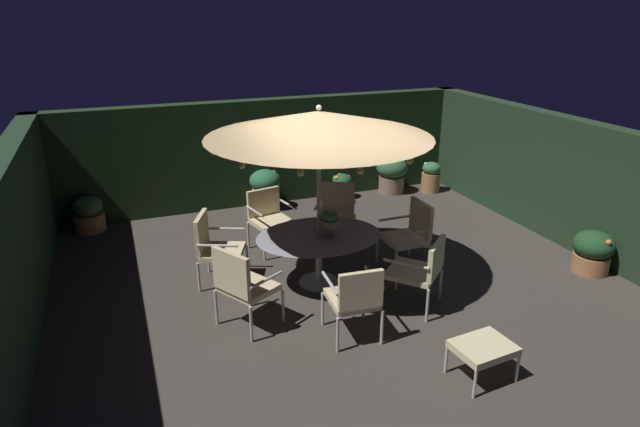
% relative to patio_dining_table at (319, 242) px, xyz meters
% --- Properties ---
extents(ground_plane, '(8.16, 7.96, 0.02)m').
position_rel_patio_dining_table_xyz_m(ground_plane, '(0.29, -0.29, -0.62)').
color(ground_plane, '#3C3630').
extents(hedge_backdrop_rear, '(8.16, 0.30, 1.99)m').
position_rel_patio_dining_table_xyz_m(hedge_backdrop_rear, '(0.29, 3.54, 0.38)').
color(hedge_backdrop_rear, black).
rests_on(hedge_backdrop_rear, ground_plane).
extents(hedge_backdrop_left, '(0.30, 7.96, 1.99)m').
position_rel_patio_dining_table_xyz_m(hedge_backdrop_left, '(-3.64, -0.29, 0.38)').
color(hedge_backdrop_left, '#1C3120').
rests_on(hedge_backdrop_left, ground_plane).
extents(hedge_backdrop_right, '(0.30, 7.96, 1.99)m').
position_rel_patio_dining_table_xyz_m(hedge_backdrop_right, '(4.22, -0.29, 0.38)').
color(hedge_backdrop_right, '#1E331F').
rests_on(hedge_backdrop_right, ground_plane).
extents(patio_dining_table, '(1.71, 1.36, 0.73)m').
position_rel_patio_dining_table_xyz_m(patio_dining_table, '(0.00, 0.00, 0.00)').
color(patio_dining_table, '#B8B5AB').
rests_on(patio_dining_table, ground_plane).
extents(patio_umbrella, '(2.88, 2.88, 2.46)m').
position_rel_patio_dining_table_xyz_m(patio_umbrella, '(-0.00, -0.00, 1.61)').
color(patio_umbrella, '#B9B1AA').
rests_on(patio_umbrella, ground_plane).
extents(centerpiece_planter, '(0.25, 0.25, 0.40)m').
position_rel_patio_dining_table_xyz_m(centerpiece_planter, '(0.10, -0.12, 0.35)').
color(centerpiece_planter, '#7F7252').
rests_on(centerpiece_planter, patio_dining_table).
extents(patio_chair_north, '(0.60, 0.64, 0.95)m').
position_rel_patio_dining_table_xyz_m(patio_chair_north, '(-0.11, -1.41, -0.06)').
color(patio_chair_north, '#B6ADAA').
rests_on(patio_chair_north, ground_plane).
extents(patio_chair_northeast, '(0.88, 0.88, 0.94)m').
position_rel_patio_dining_table_xyz_m(patio_chair_northeast, '(0.95, -1.05, -0.06)').
color(patio_chair_northeast, '#B3B3A4').
rests_on(patio_chair_northeast, ground_plane).
extents(patio_chair_east, '(0.59, 0.61, 0.99)m').
position_rel_patio_dining_table_xyz_m(patio_chair_east, '(1.42, 0.01, -0.05)').
color(patio_chair_east, '#B7B1A9').
rests_on(patio_chair_east, ground_plane).
extents(patio_chair_southeast, '(0.79, 0.78, 0.97)m').
position_rel_patio_dining_table_xyz_m(patio_chair_southeast, '(0.76, 1.20, -0.05)').
color(patio_chair_southeast, '#B5AFA5').
rests_on(patio_chair_southeast, ground_plane).
extents(patio_chair_south, '(0.71, 0.68, 0.94)m').
position_rel_patio_dining_table_xyz_m(patio_chair_south, '(-0.31, 1.38, -0.05)').
color(patio_chair_south, '#B7B2A8').
rests_on(patio_chair_south, ground_plane).
extents(patio_chair_southwest, '(0.77, 0.79, 0.99)m').
position_rel_patio_dining_table_xyz_m(patio_chair_southwest, '(-1.31, 0.55, -0.05)').
color(patio_chair_southwest, '#B6B1A4').
rests_on(patio_chair_southwest, ground_plane).
extents(patio_chair_west, '(0.79, 0.82, 1.03)m').
position_rel_patio_dining_table_xyz_m(patio_chair_west, '(-1.23, -0.71, -0.01)').
color(patio_chair_west, '#BAB1AA').
rests_on(patio_chair_west, ground_plane).
extents(ottoman_footrest, '(0.63, 0.52, 0.40)m').
position_rel_patio_dining_table_xyz_m(ottoman_footrest, '(0.82, -2.51, -0.27)').
color(ottoman_footrest, '#BAB2AB').
rests_on(ottoman_footrest, ground_plane).
extents(potted_plant_back_right, '(0.51, 0.51, 0.61)m').
position_rel_patio_dining_table_xyz_m(potted_plant_back_right, '(-2.97, 3.18, -0.32)').
color(potted_plant_back_right, '#A37042').
rests_on(potted_plant_back_right, ground_plane).
extents(potted_plant_back_center, '(0.38, 0.38, 0.62)m').
position_rel_patio_dining_table_xyz_m(potted_plant_back_center, '(3.59, 2.90, -0.29)').
color(potted_plant_back_center, '#A06F41').
rests_on(potted_plant_back_center, ground_plane).
extents(potted_plant_left_near, '(0.57, 0.57, 0.62)m').
position_rel_patio_dining_table_xyz_m(potted_plant_left_near, '(3.78, -1.08, -0.29)').
color(potted_plant_left_near, '#9E6943').
rests_on(potted_plant_left_near, ground_plane).
extents(potted_plant_front_corner, '(0.58, 0.58, 0.76)m').
position_rel_patio_dining_table_xyz_m(potted_plant_front_corner, '(0.13, 3.13, -0.20)').
color(potted_plant_front_corner, tan).
rests_on(potted_plant_front_corner, ground_plane).
extents(potted_plant_right_far, '(0.63, 0.63, 0.74)m').
position_rel_patio_dining_table_xyz_m(potted_plant_right_far, '(2.81, 3.14, -0.21)').
color(potted_plant_right_far, '#816451').
rests_on(potted_plant_right_far, ground_plane).
extents(potted_plant_back_left, '(0.38, 0.38, 0.50)m').
position_rel_patio_dining_table_xyz_m(potted_plant_back_left, '(1.71, 3.17, -0.34)').
color(potted_plant_back_left, '#B25C49').
rests_on(potted_plant_back_left, ground_plane).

